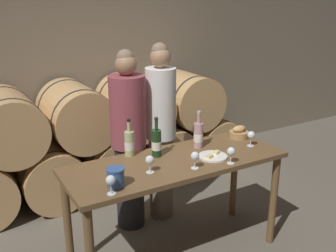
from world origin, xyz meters
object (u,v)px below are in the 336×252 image
object	(u,v)px
wine_glass_left	(150,161)
wine_glass_far_right	(251,136)
tasting_table	(176,174)
wine_bottle_red	(156,143)
wine_bottle_rose	(198,135)
cheese_plate	(213,156)
person_right	(161,131)
wine_glass_center	(195,157)
person_left	(129,141)
wine_glass_right	(231,152)
bread_basket	(239,133)
blue_crock	(116,177)
wine_glass_far_left	(111,181)
wine_bottle_white	(129,143)

from	to	relation	value
wine_glass_left	wine_glass_far_right	world-z (taller)	same
tasting_table	wine_bottle_red	world-z (taller)	wine_bottle_red
wine_bottle_rose	cheese_plate	bearing A→B (deg)	-94.08
person_right	wine_glass_center	bearing A→B (deg)	-101.25
person_left	wine_glass_right	world-z (taller)	person_left
bread_basket	wine_glass_left	world-z (taller)	wine_glass_left
person_left	wine_glass_right	size ratio (longest dim) A/B	12.60
wine_glass_center	wine_glass_right	xyz separation A→B (m)	(0.29, -0.06, 0.00)
wine_glass_right	person_left	bearing A→B (deg)	117.40
wine_bottle_red	wine_glass_center	world-z (taller)	wine_bottle_red
person_right	blue_crock	world-z (taller)	person_right
blue_crock	wine_glass_center	bearing A→B (deg)	-2.05
wine_bottle_rose	wine_glass_far_left	distance (m)	1.05
blue_crock	wine_glass_right	distance (m)	0.94
tasting_table	wine_bottle_white	bearing A→B (deg)	135.89
wine_glass_right	wine_glass_far_right	size ratio (longest dim) A/B	1.00
person_left	wine_bottle_red	distance (m)	0.50
person_left	wine_glass_center	distance (m)	0.86
wine_glass_far_left	wine_glass_left	size ratio (longest dim) A/B	1.00
blue_crock	wine_glass_far_left	distance (m)	0.11
wine_bottle_rose	wine_glass_center	world-z (taller)	wine_bottle_rose
person_left	blue_crock	bearing A→B (deg)	-119.67
blue_crock	wine_bottle_white	bearing A→B (deg)	55.54
bread_basket	wine_glass_left	bearing A→B (deg)	-166.26
tasting_table	blue_crock	xyz separation A→B (m)	(-0.60, -0.18, 0.20)
wine_glass_left	wine_glass_right	size ratio (longest dim) A/B	1.00
wine_bottle_red	person_right	bearing A→B (deg)	57.57
wine_glass_right	person_right	bearing A→B (deg)	98.06
tasting_table	person_right	distance (m)	0.68
person_right	wine_glass_far_right	xyz separation A→B (m)	(0.52, -0.69, 0.08)
wine_glass_far_left	wine_glass_left	xyz separation A→B (m)	(0.38, 0.17, 0.00)
wine_bottle_white	wine_glass_far_right	size ratio (longest dim) A/B	2.33
blue_crock	person_right	bearing A→B (deg)	45.38
wine_glass_far_right	person_left	bearing A→B (deg)	140.96
wine_glass_far_left	wine_glass_left	world-z (taller)	same
wine_glass_center	wine_glass_far_right	world-z (taller)	same
tasting_table	cheese_plate	xyz separation A→B (m)	(0.29, -0.10, 0.13)
tasting_table	wine_bottle_rose	distance (m)	0.41
wine_bottle_white	wine_bottle_rose	xyz separation A→B (m)	(0.59, -0.13, 0.01)
wine_bottle_white	cheese_plate	bearing A→B (deg)	-32.98
bread_basket	wine_glass_far_right	world-z (taller)	wine_glass_far_right
bread_basket	wine_glass_left	xyz separation A→B (m)	(-1.06, -0.26, 0.05)
wine_bottle_rose	wine_bottle_red	bearing A→B (deg)	178.71
cheese_plate	person_right	bearing A→B (deg)	96.33
wine_bottle_white	wine_glass_far_right	xyz separation A→B (m)	(1.01, -0.33, -0.01)
bread_basket	wine_glass_center	distance (m)	0.82
blue_crock	wine_glass_far_right	size ratio (longest dim) A/B	1.02
person_left	cheese_plate	distance (m)	0.84
tasting_table	wine_glass_far_right	bearing A→B (deg)	-4.70
tasting_table	wine_glass_far_left	size ratio (longest dim) A/B	13.28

